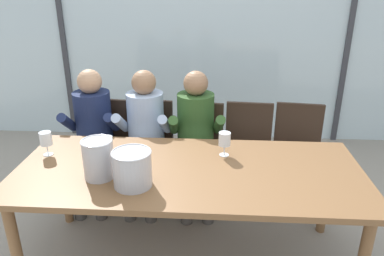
{
  "coord_description": "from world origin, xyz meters",
  "views": [
    {
      "loc": [
        0.16,
        -2.16,
        1.93
      ],
      "look_at": [
        0.0,
        0.35,
        0.9
      ],
      "focal_mm": 34.64,
      "sensor_mm": 36.0,
      "label": 1
    }
  ],
  "objects_px": {
    "chair_near_curtain": "(104,140)",
    "wine_glass_by_left_taster": "(225,140)",
    "chair_center": "(198,145)",
    "wine_glass_center_pour": "(46,140)",
    "person_navy_polo": "(92,129)",
    "person_pale_blue_shirt": "(144,131)",
    "dining_table": "(189,178)",
    "ice_bucket_secondary": "(98,158)",
    "person_olive_shirt": "(196,132)",
    "chair_near_window_right": "(297,146)",
    "chair_left_of_center": "(148,141)",
    "chair_right_of_center": "(248,145)",
    "wine_glass_near_bucket": "(107,145)",
    "tasting_bowl": "(100,148)",
    "ice_bucket_primary": "(132,168)"
  },
  "relations": [
    {
      "from": "chair_right_of_center",
      "to": "ice_bucket_secondary",
      "type": "distance_m",
      "value": 1.5
    },
    {
      "from": "wine_glass_near_bucket",
      "to": "chair_near_curtain",
      "type": "bearing_deg",
      "value": 109.59
    },
    {
      "from": "chair_left_of_center",
      "to": "chair_right_of_center",
      "type": "xyz_separation_m",
      "value": [
        0.91,
        -0.03,
        0.0
      ]
    },
    {
      "from": "chair_left_of_center",
      "to": "ice_bucket_primary",
      "type": "relative_size",
      "value": 3.68
    },
    {
      "from": "ice_bucket_primary",
      "to": "person_olive_shirt",
      "type": "bearing_deg",
      "value": 71.55
    },
    {
      "from": "chair_right_of_center",
      "to": "wine_glass_near_bucket",
      "type": "bearing_deg",
      "value": -138.37
    },
    {
      "from": "ice_bucket_primary",
      "to": "tasting_bowl",
      "type": "height_order",
      "value": "ice_bucket_primary"
    },
    {
      "from": "wine_glass_near_bucket",
      "to": "wine_glass_center_pour",
      "type": "bearing_deg",
      "value": 173.25
    },
    {
      "from": "chair_near_curtain",
      "to": "chair_near_window_right",
      "type": "distance_m",
      "value": 1.78
    },
    {
      "from": "person_pale_blue_shirt",
      "to": "tasting_bowl",
      "type": "xyz_separation_m",
      "value": [
        -0.22,
        -0.53,
        0.08
      ]
    },
    {
      "from": "chair_near_curtain",
      "to": "person_olive_shirt",
      "type": "relative_size",
      "value": 0.74
    },
    {
      "from": "dining_table",
      "to": "person_pale_blue_shirt",
      "type": "height_order",
      "value": "person_pale_blue_shirt"
    },
    {
      "from": "dining_table",
      "to": "ice_bucket_secondary",
      "type": "height_order",
      "value": "ice_bucket_secondary"
    },
    {
      "from": "dining_table",
      "to": "person_olive_shirt",
      "type": "relative_size",
      "value": 1.9
    },
    {
      "from": "chair_right_of_center",
      "to": "chair_near_window_right",
      "type": "relative_size",
      "value": 1.0
    },
    {
      "from": "chair_center",
      "to": "chair_right_of_center",
      "type": "xyz_separation_m",
      "value": [
        0.45,
        0.02,
        0.0
      ]
    },
    {
      "from": "chair_near_curtain",
      "to": "chair_near_window_right",
      "type": "xyz_separation_m",
      "value": [
        1.78,
        -0.02,
        0.0
      ]
    },
    {
      "from": "dining_table",
      "to": "chair_left_of_center",
      "type": "distance_m",
      "value": 1.04
    },
    {
      "from": "person_navy_polo",
      "to": "person_olive_shirt",
      "type": "height_order",
      "value": "same"
    },
    {
      "from": "chair_right_of_center",
      "to": "ice_bucket_secondary",
      "type": "bearing_deg",
      "value": -130.78
    },
    {
      "from": "person_navy_polo",
      "to": "person_pale_blue_shirt",
      "type": "relative_size",
      "value": 1.0
    },
    {
      "from": "chair_near_curtain",
      "to": "tasting_bowl",
      "type": "height_order",
      "value": "chair_near_curtain"
    },
    {
      "from": "chair_center",
      "to": "person_olive_shirt",
      "type": "height_order",
      "value": "person_olive_shirt"
    },
    {
      "from": "ice_bucket_primary",
      "to": "wine_glass_near_bucket",
      "type": "height_order",
      "value": "ice_bucket_primary"
    },
    {
      "from": "ice_bucket_secondary",
      "to": "chair_right_of_center",
      "type": "bearing_deg",
      "value": 45.32
    },
    {
      "from": "person_pale_blue_shirt",
      "to": "ice_bucket_secondary",
      "type": "distance_m",
      "value": 0.93
    },
    {
      "from": "chair_near_curtain",
      "to": "person_navy_polo",
      "type": "distance_m",
      "value": 0.23
    },
    {
      "from": "chair_left_of_center",
      "to": "chair_right_of_center",
      "type": "distance_m",
      "value": 0.91
    },
    {
      "from": "tasting_bowl",
      "to": "person_navy_polo",
      "type": "bearing_deg",
      "value": 114.07
    },
    {
      "from": "chair_center",
      "to": "ice_bucket_secondary",
      "type": "height_order",
      "value": "ice_bucket_secondary"
    },
    {
      "from": "ice_bucket_primary",
      "to": "wine_glass_near_bucket",
      "type": "relative_size",
      "value": 1.39
    },
    {
      "from": "dining_table",
      "to": "wine_glass_center_pour",
      "type": "xyz_separation_m",
      "value": [
        -1.02,
        0.15,
        0.19
      ]
    },
    {
      "from": "person_navy_polo",
      "to": "wine_glass_near_bucket",
      "type": "xyz_separation_m",
      "value": [
        0.33,
        -0.67,
        0.17
      ]
    },
    {
      "from": "chair_near_window_right",
      "to": "ice_bucket_secondary",
      "type": "xyz_separation_m",
      "value": [
        -1.47,
        -1.04,
        0.36
      ]
    },
    {
      "from": "person_pale_blue_shirt",
      "to": "wine_glass_by_left_taster",
      "type": "bearing_deg",
      "value": -37.82
    },
    {
      "from": "chair_center",
      "to": "chair_near_window_right",
      "type": "relative_size",
      "value": 1.0
    },
    {
      "from": "chair_left_of_center",
      "to": "ice_bucket_secondary",
      "type": "distance_m",
      "value": 1.13
    },
    {
      "from": "ice_bucket_secondary",
      "to": "chair_center",
      "type": "bearing_deg",
      "value": 60.63
    },
    {
      "from": "chair_center",
      "to": "wine_glass_by_left_taster",
      "type": "distance_m",
      "value": 0.78
    },
    {
      "from": "wine_glass_near_bucket",
      "to": "ice_bucket_secondary",
      "type": "bearing_deg",
      "value": -86.94
    },
    {
      "from": "chair_center",
      "to": "wine_glass_center_pour",
      "type": "height_order",
      "value": "wine_glass_center_pour"
    },
    {
      "from": "person_navy_polo",
      "to": "tasting_bowl",
      "type": "height_order",
      "value": "person_navy_polo"
    },
    {
      "from": "chair_near_window_right",
      "to": "person_navy_polo",
      "type": "relative_size",
      "value": 0.74
    },
    {
      "from": "dining_table",
      "to": "ice_bucket_secondary",
      "type": "distance_m",
      "value": 0.61
    },
    {
      "from": "person_navy_polo",
      "to": "person_pale_blue_shirt",
      "type": "distance_m",
      "value": 0.46
    },
    {
      "from": "ice_bucket_secondary",
      "to": "person_pale_blue_shirt",
      "type": "bearing_deg",
      "value": 82.84
    },
    {
      "from": "ice_bucket_secondary",
      "to": "wine_glass_near_bucket",
      "type": "relative_size",
      "value": 1.47
    },
    {
      "from": "wine_glass_by_left_taster",
      "to": "chair_center",
      "type": "bearing_deg",
      "value": 108.18
    },
    {
      "from": "person_pale_blue_shirt",
      "to": "chair_near_curtain",
      "type": "bearing_deg",
      "value": 160.96
    },
    {
      "from": "chair_near_curtain",
      "to": "wine_glass_by_left_taster",
      "type": "height_order",
      "value": "wine_glass_by_left_taster"
    }
  ]
}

